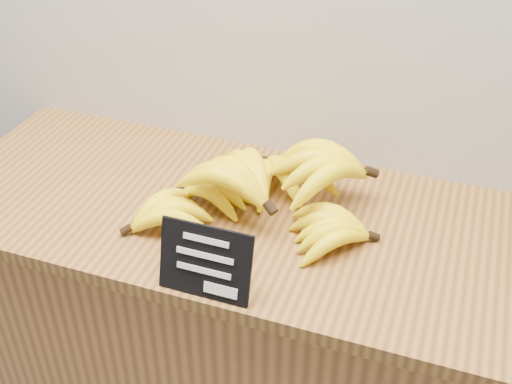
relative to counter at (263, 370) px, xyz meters
The scene contains 4 objects.
counter is the anchor object (origin of this frame).
counter_top 0.47m from the counter, behind, with size 1.39×0.54×0.03m, color olive.
chalkboard_sign 0.59m from the counter, 95.95° to the right, with size 0.17×0.01×0.13m, color black.
banana_pile 0.54m from the counter, 97.02° to the left, with size 0.49×0.37×0.13m.
Camera 1 is at (0.38, 1.77, 1.72)m, focal length 45.00 mm.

